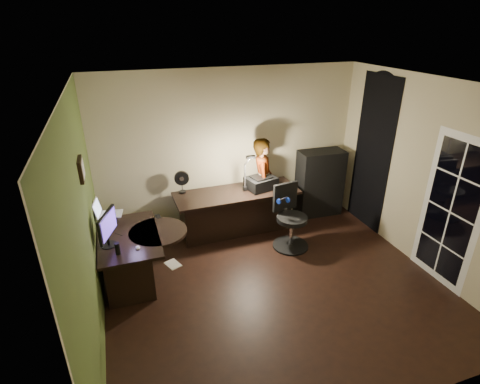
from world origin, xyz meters
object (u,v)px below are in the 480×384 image
object	(u,v)px
cabinet	(319,183)
desk_left	(131,259)
office_chair	(292,218)
person	(263,183)
desk_right	(237,213)
monitor	(107,234)

from	to	relation	value
cabinet	desk_left	bearing A→B (deg)	-161.78
office_chair	person	world-z (taller)	person
desk_right	office_chair	xyz separation A→B (m)	(0.68, -0.70, 0.13)
office_chair	desk_right	bearing A→B (deg)	127.28
desk_right	cabinet	world-z (taller)	cabinet
office_chair	person	bearing A→B (deg)	94.30
person	desk_left	bearing A→B (deg)	129.93
cabinet	person	world-z (taller)	person
desk_right	desk_left	bearing A→B (deg)	-157.32
cabinet	person	xyz separation A→B (m)	(-1.16, -0.07, 0.19)
desk_left	office_chair	bearing A→B (deg)	1.81
monitor	desk_left	bearing A→B (deg)	53.93
desk_left	monitor	world-z (taller)	monitor
cabinet	desk_right	bearing A→B (deg)	-170.67
desk_right	office_chair	world-z (taller)	office_chair
desk_left	person	world-z (taller)	person
desk_left	monitor	bearing A→B (deg)	-147.34
cabinet	monitor	distance (m)	3.90
desk_right	person	xyz separation A→B (m)	(0.52, 0.13, 0.42)
desk_right	cabinet	size ratio (longest dim) A/B	1.68
desk_left	monitor	xyz separation A→B (m)	(-0.25, -0.16, 0.53)
cabinet	monitor	xyz separation A→B (m)	(-3.71, -1.14, 0.29)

